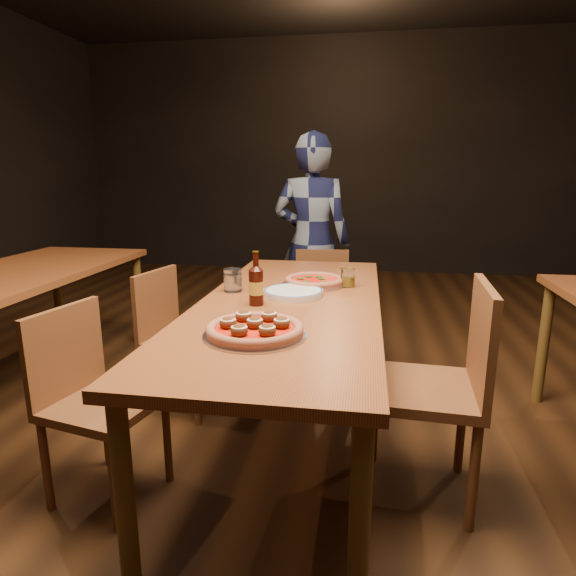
# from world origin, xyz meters

# --- Properties ---
(ground) EXTENTS (9.00, 9.00, 0.00)m
(ground) POSITION_xyz_m (0.00, 0.00, 0.00)
(ground) COLOR black
(room_shell) EXTENTS (9.00, 9.00, 9.00)m
(room_shell) POSITION_xyz_m (0.00, 0.00, 1.86)
(room_shell) COLOR black
(room_shell) RESTS_ON ground
(table_main) EXTENTS (0.80, 2.00, 0.75)m
(table_main) POSITION_xyz_m (0.00, 0.00, 0.68)
(table_main) COLOR brown
(table_main) RESTS_ON ground
(table_left) EXTENTS (0.80, 2.00, 0.75)m
(table_left) POSITION_xyz_m (-1.70, 0.30, 0.68)
(table_left) COLOR brown
(table_left) RESTS_ON ground
(chair_main_nw) EXTENTS (0.46, 0.46, 0.83)m
(chair_main_nw) POSITION_xyz_m (-0.68, -0.45, 0.41)
(chair_main_nw) COLOR brown
(chair_main_nw) RESTS_ON ground
(chair_main_sw) EXTENTS (0.45, 0.45, 0.82)m
(chair_main_sw) POSITION_xyz_m (-0.65, 0.35, 0.41)
(chair_main_sw) COLOR brown
(chair_main_sw) RESTS_ON ground
(chair_main_e) EXTENTS (0.47, 0.47, 0.95)m
(chair_main_e) POSITION_xyz_m (0.57, -0.23, 0.47)
(chair_main_e) COLOR brown
(chair_main_e) RESTS_ON ground
(chair_end) EXTENTS (0.41, 0.41, 0.81)m
(chair_end) POSITION_xyz_m (0.04, 1.16, 0.41)
(chair_end) COLOR brown
(chair_end) RESTS_ON ground
(pizza_meatball) EXTENTS (0.37, 0.37, 0.07)m
(pizza_meatball) POSITION_xyz_m (-0.05, -0.49, 0.78)
(pizza_meatball) COLOR #B7B7BF
(pizza_meatball) RESTS_ON table_main
(pizza_margherita) EXTENTS (0.32, 0.32, 0.04)m
(pizza_margherita) POSITION_xyz_m (0.08, 0.33, 0.77)
(pizza_margherita) COLOR #B7B7BF
(pizza_margherita) RESTS_ON table_main
(plate_stack) EXTENTS (0.28, 0.28, 0.03)m
(plate_stack) POSITION_xyz_m (0.00, 0.09, 0.76)
(plate_stack) COLOR white
(plate_stack) RESTS_ON table_main
(beer_bottle) EXTENTS (0.06, 0.06, 0.23)m
(beer_bottle) POSITION_xyz_m (-0.13, -0.09, 0.83)
(beer_bottle) COLOR black
(beer_bottle) RESTS_ON table_main
(water_glass) EXTENTS (0.09, 0.09, 0.11)m
(water_glass) POSITION_xyz_m (-0.30, 0.13, 0.81)
(water_glass) COLOR white
(water_glass) RESTS_ON table_main
(amber_glass) EXTENTS (0.07, 0.07, 0.09)m
(amber_glass) POSITION_xyz_m (0.25, 0.32, 0.80)
(amber_glass) COLOR #9E7411
(amber_glass) RESTS_ON table_main
(diner) EXTENTS (0.62, 0.45, 1.60)m
(diner) POSITION_xyz_m (-0.07, 1.48, 0.80)
(diner) COLOR black
(diner) RESTS_ON ground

